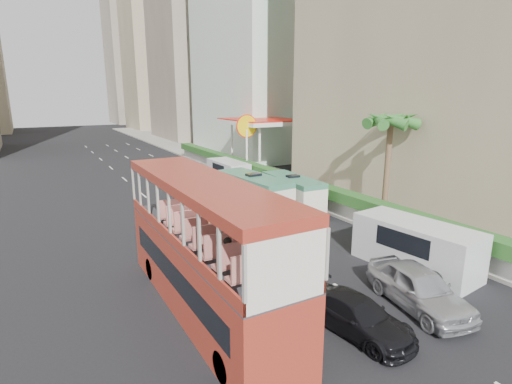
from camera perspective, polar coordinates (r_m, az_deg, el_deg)
ground_plane at (r=18.94m, az=10.18°, el=-11.46°), size 200.00×200.00×0.00m
double_decker_bus at (r=15.04m, az=-7.45°, el=-7.71°), size 2.50×11.00×5.06m
car_silver_lane_a at (r=19.81m, az=0.63°, el=-10.05°), size 2.43×4.93×1.56m
car_silver_lane_b at (r=17.27m, az=21.95°, el=-14.93°), size 2.82×5.05×1.62m
car_black at (r=15.09m, az=14.04°, el=-18.74°), size 2.29×4.49×1.25m
van_asset at (r=30.43m, az=-4.56°, el=-1.48°), size 2.46×4.79×1.29m
minibus_near at (r=26.65m, az=-0.35°, el=-0.58°), size 2.59×6.39×2.77m
minibus_far at (r=27.74m, az=5.24°, el=-0.37°), size 2.14×5.66×2.47m
panel_van_near at (r=20.20m, az=21.82°, el=-7.16°), size 2.87×5.85×2.25m
panel_van_far at (r=36.82m, az=-3.97°, el=2.86°), size 2.11×5.13×2.04m
sidewalk at (r=43.76m, az=-1.65°, el=3.41°), size 6.00×120.00×0.18m
kerb_wall at (r=32.95m, az=3.04°, el=0.96°), size 0.30×44.00×1.00m
hedge at (r=32.77m, az=3.06°, el=2.40°), size 1.10×44.00×0.70m
palm_tree at (r=25.90m, az=18.21°, el=2.83°), size 0.36×0.36×6.40m
shell_station at (r=42.11m, az=0.82°, el=6.66°), size 6.50×8.00×5.50m
tower_far_a at (r=100.08m, az=-13.98°, el=21.51°), size 14.00×14.00×44.00m
tower_far_b at (r=120.95m, az=-16.96°, el=18.98°), size 14.00×14.00×40.00m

